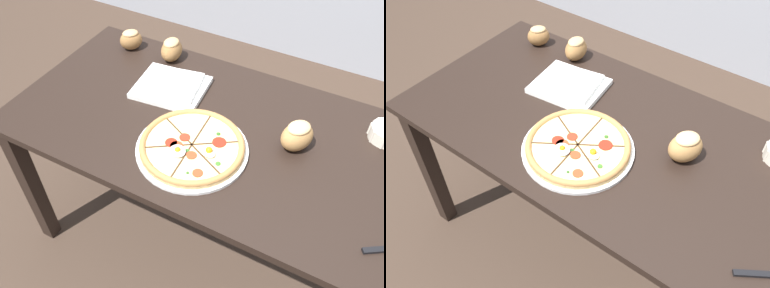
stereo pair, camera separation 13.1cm
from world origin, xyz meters
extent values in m
plane|color=#3D2D23|center=(0.00, 0.00, 0.00)|extent=(12.00, 12.00, 0.00)
cube|color=black|center=(0.00, 0.00, 0.72)|extent=(1.56, 0.75, 0.03)
cube|color=black|center=(-0.73, -0.32, 0.35)|extent=(0.06, 0.06, 0.70)
cube|color=black|center=(-0.73, 0.32, 0.35)|extent=(0.06, 0.06, 0.70)
cylinder|color=white|center=(-0.07, -0.14, 0.74)|extent=(0.37, 0.37, 0.01)
cylinder|color=tan|center=(-0.07, -0.14, 0.75)|extent=(0.34, 0.34, 0.01)
cylinder|color=beige|center=(-0.07, -0.14, 0.76)|extent=(0.31, 0.31, 0.00)
torus|color=#B27A42|center=(-0.07, -0.14, 0.76)|extent=(0.34, 0.34, 0.02)
cube|color=#472D19|center=(0.00, -0.17, 0.76)|extent=(0.14, 0.07, 0.00)
cube|color=#472D19|center=(0.00, -0.09, 0.76)|extent=(0.13, 0.09, 0.00)
cube|color=#472D19|center=(-0.07, -0.06, 0.76)|extent=(0.01, 0.15, 0.00)
cube|color=#472D19|center=(-0.13, -0.10, 0.76)|extent=(0.14, 0.07, 0.00)
cube|color=#472D19|center=(-0.13, -0.18, 0.76)|extent=(0.13, 0.09, 0.00)
cube|color=#472D19|center=(-0.06, -0.21, 0.76)|extent=(0.01, 0.15, 0.00)
cylinder|color=red|center=(-0.13, -0.16, 0.76)|extent=(0.04, 0.04, 0.00)
cylinder|color=red|center=(-0.04, -0.18, 0.76)|extent=(0.03, 0.03, 0.00)
cylinder|color=red|center=(0.01, -0.23, 0.76)|extent=(0.03, 0.03, 0.00)
cylinder|color=red|center=(-0.11, -0.17, 0.76)|extent=(0.04, 0.04, 0.00)
cylinder|color=red|center=(-0.10, -0.12, 0.76)|extent=(0.04, 0.04, 0.00)
cylinder|color=red|center=(0.01, -0.09, 0.76)|extent=(0.05, 0.05, 0.00)
ellipsoid|color=white|center=(-0.09, -0.19, 0.77)|extent=(0.08, 0.07, 0.01)
sphere|color=orange|center=(-0.09, -0.19, 0.77)|extent=(0.02, 0.02, 0.02)
ellipsoid|color=white|center=(0.00, -0.15, 0.77)|extent=(0.05, 0.04, 0.01)
sphere|color=orange|center=(0.00, -0.15, 0.77)|extent=(0.02, 0.02, 0.02)
cylinder|color=#2D5B1E|center=(-0.01, -0.05, 0.76)|extent=(0.01, 0.01, 0.00)
cylinder|color=#2D5B1E|center=(-0.06, -0.17, 0.76)|extent=(0.01, 0.01, 0.00)
cylinder|color=#2D5B1E|center=(-0.02, -0.25, 0.76)|extent=(0.01, 0.01, 0.00)
cylinder|color=#386B23|center=(0.05, -0.17, 0.76)|extent=(0.02, 0.02, 0.00)
cylinder|color=silver|center=(0.43, 0.22, 0.76)|extent=(0.01, 0.01, 0.05)
cylinder|color=silver|center=(0.44, 0.18, 0.76)|extent=(0.01, 0.01, 0.05)
cube|color=white|center=(-0.29, 0.11, 0.74)|extent=(0.28, 0.25, 0.02)
cube|color=white|center=(-0.29, 0.11, 0.76)|extent=(0.24, 0.22, 0.02)
ellipsoid|color=#B27F47|center=(0.23, 0.04, 0.78)|extent=(0.13, 0.14, 0.10)
ellipsoid|color=#EAB775|center=(0.23, 0.04, 0.82)|extent=(0.10, 0.10, 0.03)
ellipsoid|color=olive|center=(-0.38, 0.28, 0.78)|extent=(0.08, 0.11, 0.09)
ellipsoid|color=tan|center=(-0.38, 0.28, 0.81)|extent=(0.06, 0.08, 0.03)
ellipsoid|color=olive|center=(-0.58, 0.27, 0.77)|extent=(0.12, 0.12, 0.08)
ellipsoid|color=tan|center=(-0.58, 0.27, 0.81)|extent=(0.08, 0.08, 0.02)
cube|color=black|center=(0.55, -0.22, 0.74)|extent=(0.09, 0.06, 0.01)
camera|label=1|loc=(0.37, -0.94, 1.71)|focal=38.00mm
camera|label=2|loc=(0.48, -0.87, 1.71)|focal=38.00mm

